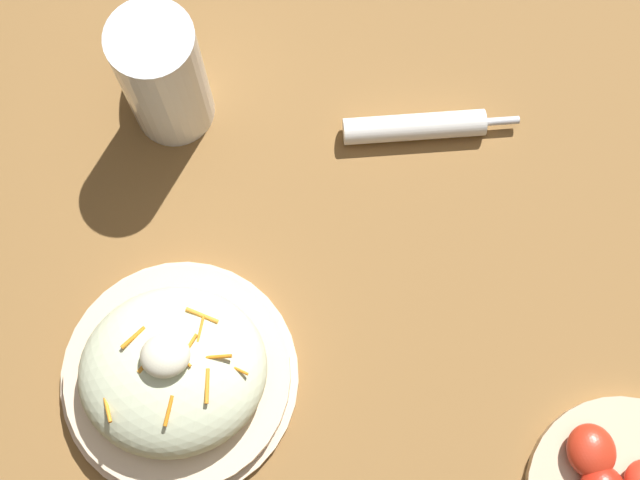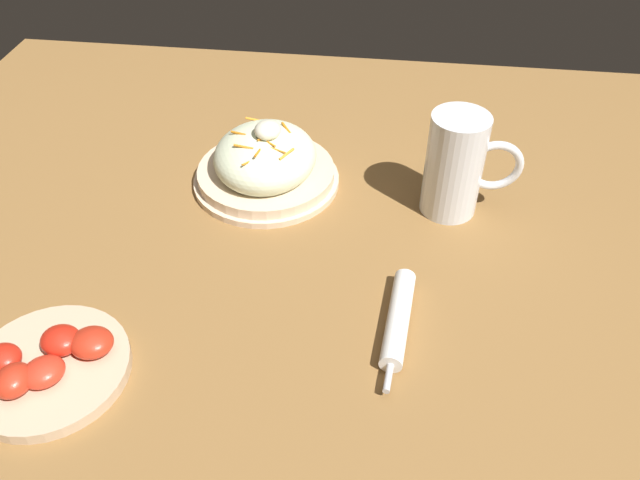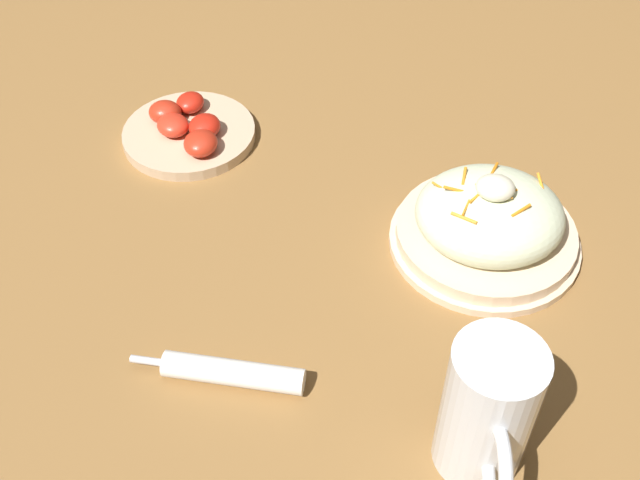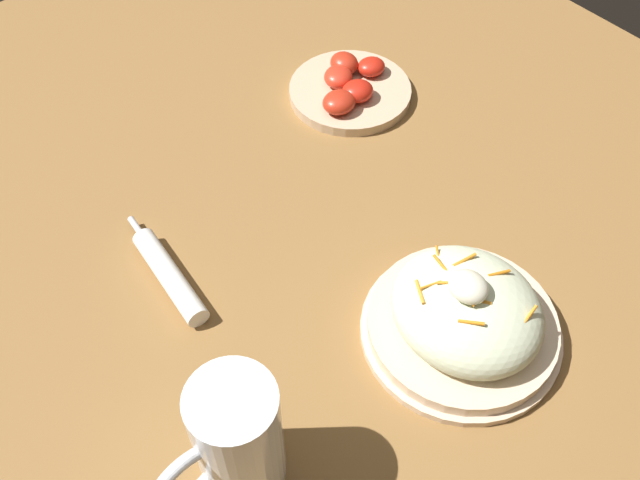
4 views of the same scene
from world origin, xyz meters
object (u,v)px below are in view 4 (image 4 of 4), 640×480
object	(u,v)px
beer_mug	(237,442)
tomato_plate	(350,88)
salad_plate	(465,316)
napkin_roll	(169,275)

from	to	relation	value
beer_mug	tomato_plate	size ratio (longest dim) A/B	0.86
salad_plate	napkin_roll	world-z (taller)	salad_plate
napkin_roll	tomato_plate	size ratio (longest dim) A/B	1.00
beer_mug	tomato_plate	bearing A→B (deg)	128.54
salad_plate	napkin_roll	xyz separation A→B (m)	(-0.27, -0.22, -0.02)
salad_plate	tomato_plate	xyz separation A→B (m)	(-0.40, 0.18, -0.02)
salad_plate	beer_mug	xyz separation A→B (m)	(-0.03, -0.29, 0.03)
tomato_plate	beer_mug	bearing A→B (deg)	-51.46
salad_plate	napkin_roll	bearing A→B (deg)	-141.59
salad_plate	tomato_plate	bearing A→B (deg)	156.03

